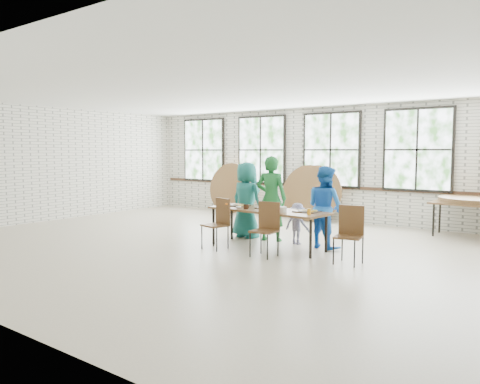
{
  "coord_description": "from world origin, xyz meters",
  "views": [
    {
      "loc": [
        5.35,
        -6.89,
        1.84
      ],
      "look_at": [
        0.0,
        0.4,
        1.05
      ],
      "focal_mm": 35.0,
      "sensor_mm": 36.0,
      "label": 1
    }
  ],
  "objects_px": {
    "chair_near_left": "(219,219)",
    "chair_near_right": "(267,224)",
    "storage_table": "(476,206)",
    "dining_table": "(267,212)"
  },
  "relations": [
    {
      "from": "dining_table",
      "to": "chair_near_right",
      "type": "bearing_deg",
      "value": -53.28
    },
    {
      "from": "dining_table",
      "to": "chair_near_left",
      "type": "height_order",
      "value": "chair_near_left"
    },
    {
      "from": "dining_table",
      "to": "chair_near_left",
      "type": "relative_size",
      "value": 2.59
    },
    {
      "from": "chair_near_right",
      "to": "chair_near_left",
      "type": "bearing_deg",
      "value": 174.86
    },
    {
      "from": "chair_near_left",
      "to": "storage_table",
      "type": "distance_m",
      "value": 5.47
    },
    {
      "from": "dining_table",
      "to": "chair_near_left",
      "type": "distance_m",
      "value": 0.93
    },
    {
      "from": "dining_table",
      "to": "storage_table",
      "type": "distance_m",
      "value": 4.57
    },
    {
      "from": "chair_near_left",
      "to": "storage_table",
      "type": "height_order",
      "value": "chair_near_left"
    },
    {
      "from": "chair_near_left",
      "to": "chair_near_right",
      "type": "xyz_separation_m",
      "value": [
        1.07,
        0.01,
        0.0
      ]
    },
    {
      "from": "chair_near_right",
      "to": "storage_table",
      "type": "bearing_deg",
      "value": 50.58
    }
  ]
}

